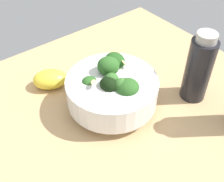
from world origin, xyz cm
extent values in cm
cube|color=tan|center=(0.00, 0.00, -1.76)|extent=(59.90, 59.90, 3.52)
cylinder|color=white|center=(-1.51, -3.79, 0.85)|extent=(9.69, 9.69, 1.70)
cylinder|color=white|center=(-1.51, -3.79, 4.24)|extent=(17.62, 17.62, 5.09)
cylinder|color=silver|center=(-1.51, -3.79, 6.39)|extent=(15.00, 15.00, 0.80)
cylinder|color=#2F662B|center=(-3.99, -7.16, 4.95)|extent=(1.32, 1.68, 1.70)
ellipsoid|color=#2D6023|center=(-3.99, -7.16, 6.44)|extent=(2.87, 3.48, 2.74)
cylinder|color=#4A8F3C|center=(-5.41, -0.18, 5.24)|extent=(2.05, 1.94, 1.34)
ellipsoid|color=#23511C|center=(-5.41, -0.18, 6.98)|extent=(5.36, 4.68, 5.07)
cylinder|color=#4A8F3C|center=(-3.94, -2.76, 6.10)|extent=(2.39, 2.18, 1.86)
ellipsoid|color=#2D6023|center=(-3.94, -2.76, 8.12)|extent=(5.99, 5.94, 5.71)
cylinder|color=#589D47|center=(-1.17, -4.20, 5.82)|extent=(1.58, 1.66, 1.42)
ellipsoid|color=#386B2B|center=(-1.17, -4.20, 7.25)|extent=(4.29, 4.26, 4.02)
cylinder|color=#3C7A32|center=(-0.55, -5.25, 5.49)|extent=(1.62, 1.74, 1.76)
ellipsoid|color=black|center=(-0.55, -5.25, 7.10)|extent=(4.36, 4.39, 4.52)
cylinder|color=#3C7A32|center=(0.97, -3.66, 5.42)|extent=(1.83, 1.72, 1.61)
ellipsoid|color=#386B2B|center=(0.97, -3.66, 7.00)|extent=(3.54, 3.13, 3.70)
cylinder|color=#3C7A32|center=(1.80, -2.98, 4.93)|extent=(2.09, 2.07, 1.33)
ellipsoid|color=#2D6023|center=(1.80, -2.98, 6.76)|extent=(5.59, 4.66, 4.55)
cylinder|color=#3C7A32|center=(-4.55, 1.13, 4.66)|extent=(1.18, 1.36, 1.38)
ellipsoid|color=black|center=(-4.55, 1.13, 5.95)|extent=(3.94, 3.67, 2.98)
ellipsoid|color=#DBBC84|center=(-3.07, 0.61, 7.84)|extent=(1.90, 1.22, 0.79)
ellipsoid|color=#DBBC84|center=(2.94, -3.40, 7.62)|extent=(1.04, 1.83, 0.86)
ellipsoid|color=#DBBC84|center=(1.60, -8.53, 6.21)|extent=(1.99, 1.32, 0.87)
ellipsoid|color=#DBBC84|center=(-2.04, -7.54, 7.92)|extent=(1.96, 2.02, 0.68)
ellipsoid|color=yellow|center=(-14.35, -10.52, 1.95)|extent=(7.98, 8.82, 3.89)
cylinder|color=black|center=(6.46, 11.32, 6.62)|extent=(5.12, 5.12, 13.25)
cylinder|color=#B7B2A8|center=(6.46, 11.32, 14.08)|extent=(3.82, 3.82, 1.67)
camera|label=1|loc=(29.77, -28.35, 40.92)|focal=45.09mm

